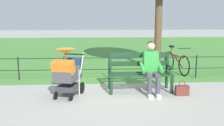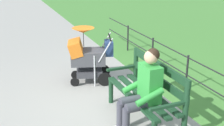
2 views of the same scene
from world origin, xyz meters
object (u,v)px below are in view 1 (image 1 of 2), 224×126
stroller (68,72)px  bicycle (176,62)px  handbag (182,90)px  person_on_bench (151,66)px  park_bench (140,70)px

stroller → bicycle: (-3.34, -2.41, -0.23)m
stroller → handbag: bearing=178.6°
person_on_bench → stroller: (2.01, 0.19, -0.08)m
person_on_bench → handbag: person_on_bench is taller
person_on_bench → bicycle: person_on_bench is taller
person_on_bench → stroller: 2.03m
park_bench → handbag: bearing=153.4°
stroller → handbag: stroller is taller
stroller → bicycle: stroller is taller
park_bench → bicycle: size_ratio=0.98×
person_on_bench → park_bench: bearing=-42.2°
park_bench → bicycle: (-1.57, -2.00, -0.16)m
person_on_bench → stroller: bearing=5.3°
stroller → handbag: (-2.72, 0.07, -0.47)m
person_on_bench → stroller: size_ratio=1.11×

